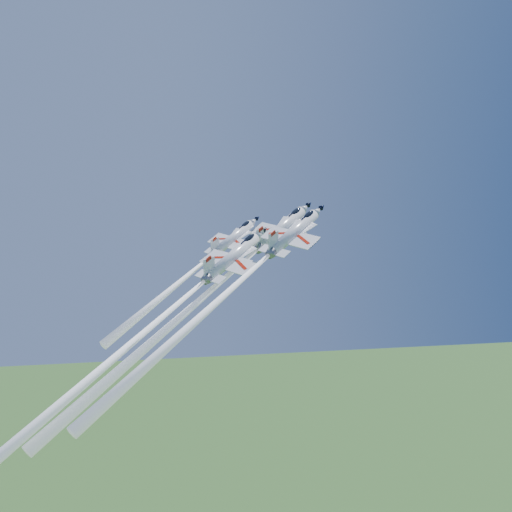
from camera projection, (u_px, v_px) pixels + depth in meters
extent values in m
cylinder|color=white|center=(281.00, 229.00, 105.37)|extent=(6.73, 8.44, 12.09)
cone|color=white|center=(304.00, 208.00, 109.75)|extent=(3.45, 3.55, 3.42)
cone|color=black|center=(310.00, 204.00, 110.77)|extent=(1.74, 1.79, 1.72)
cone|color=slate|center=(258.00, 249.00, 101.32)|extent=(3.08, 3.00, 2.45)
ellipsoid|color=black|center=(296.00, 212.00, 107.79)|extent=(3.30, 2.75, 2.70)
cube|color=black|center=(291.00, 215.00, 106.72)|extent=(1.08, 0.81, 0.92)
cube|color=white|center=(278.00, 233.00, 104.77)|extent=(9.38, 9.90, 4.39)
cube|color=white|center=(284.00, 221.00, 107.71)|extent=(3.38, 2.62, 2.16)
cube|color=white|center=(295.00, 224.00, 106.10)|extent=(3.38, 2.62, 2.16)
cube|color=white|center=(262.00, 246.00, 101.97)|extent=(5.02, 5.37, 2.33)
cube|color=white|center=(261.00, 237.00, 101.18)|extent=(2.97, 2.74, 4.03)
cube|color=#A61808|center=(261.00, 229.00, 100.57)|extent=(1.24, 0.98, 1.20)
cube|color=black|center=(282.00, 233.00, 105.91)|extent=(8.21, 5.20, 5.82)
sphere|color=white|center=(257.00, 250.00, 101.17)|extent=(1.20, 1.22, 1.13)
cone|color=white|center=(161.00, 334.00, 87.18)|extent=(17.85, 25.14, 41.84)
cylinder|color=white|center=(233.00, 238.00, 104.01)|extent=(5.37, 6.74, 9.66)
cone|color=white|center=(253.00, 221.00, 107.51)|extent=(2.76, 2.83, 2.73)
cone|color=black|center=(258.00, 218.00, 108.32)|extent=(1.39, 1.43, 1.37)
cone|color=slate|center=(213.00, 255.00, 100.78)|extent=(2.46, 2.40, 1.96)
ellipsoid|color=black|center=(246.00, 225.00, 105.94)|extent=(2.63, 2.19, 2.16)
cube|color=black|center=(241.00, 227.00, 105.09)|extent=(0.86, 0.65, 0.73)
cube|color=white|center=(230.00, 242.00, 103.53)|extent=(7.49, 7.90, 3.50)
cube|color=white|center=(236.00, 232.00, 105.88)|extent=(2.70, 2.09, 1.73)
cube|color=white|center=(244.00, 235.00, 104.59)|extent=(2.70, 2.09, 1.73)
cube|color=white|center=(216.00, 253.00, 101.29)|extent=(4.01, 4.29, 1.86)
cube|color=white|center=(215.00, 245.00, 100.66)|extent=(2.37, 2.19, 3.22)
cube|color=#A61808|center=(214.00, 239.00, 100.18)|extent=(0.99, 0.79, 0.96)
cube|color=black|center=(234.00, 242.00, 104.44)|extent=(6.55, 4.15, 4.65)
sphere|color=white|center=(212.00, 255.00, 100.65)|extent=(0.96, 0.97, 0.90)
cone|color=white|center=(162.00, 297.00, 93.43)|extent=(9.98, 13.69, 22.09)
cylinder|color=white|center=(294.00, 232.00, 94.37)|extent=(6.25, 7.84, 11.24)
cone|color=white|center=(317.00, 211.00, 98.44)|extent=(3.21, 3.30, 3.18)
cone|color=black|center=(322.00, 207.00, 99.39)|extent=(1.62, 1.66, 1.60)
cone|color=slate|center=(271.00, 254.00, 90.61)|extent=(2.87, 2.79, 2.28)
ellipsoid|color=black|center=(309.00, 215.00, 96.62)|extent=(3.06, 2.55, 2.51)
cube|color=black|center=(303.00, 218.00, 95.63)|extent=(1.00, 0.76, 0.86)
cube|color=white|center=(290.00, 237.00, 93.82)|extent=(8.71, 9.20, 4.08)
cube|color=white|center=(296.00, 225.00, 96.55)|extent=(3.14, 2.43, 2.01)
cube|color=white|center=(308.00, 228.00, 95.05)|extent=(3.14, 2.43, 2.01)
cube|color=white|center=(274.00, 251.00, 91.21)|extent=(4.67, 5.00, 2.17)
cube|color=white|center=(273.00, 242.00, 90.48)|extent=(2.76, 2.54, 3.74)
cube|color=#A61808|center=(273.00, 234.00, 89.91)|extent=(1.15, 0.92, 1.11)
cube|color=black|center=(295.00, 237.00, 94.87)|extent=(7.63, 4.83, 5.41)
sphere|color=white|center=(270.00, 254.00, 90.47)|extent=(1.12, 1.13, 1.05)
cone|color=white|center=(185.00, 331.00, 79.14)|extent=(14.78, 20.65, 34.08)
cylinder|color=white|center=(233.00, 257.00, 96.55)|extent=(6.53, 8.19, 11.73)
cone|color=white|center=(259.00, 234.00, 100.80)|extent=(3.35, 3.44, 3.32)
cone|color=black|center=(265.00, 229.00, 101.79)|extent=(1.69, 1.73, 1.67)
cone|color=slate|center=(206.00, 279.00, 92.63)|extent=(2.99, 2.91, 2.38)
ellipsoid|color=black|center=(249.00, 239.00, 98.91)|extent=(3.20, 2.67, 2.62)
cube|color=black|center=(243.00, 242.00, 97.86)|extent=(1.04, 0.79, 0.89)
cube|color=white|center=(228.00, 262.00, 95.98)|extent=(9.10, 9.60, 4.26)
cube|color=white|center=(236.00, 249.00, 98.82)|extent=(3.28, 2.54, 2.10)
cube|color=white|center=(248.00, 252.00, 97.26)|extent=(3.28, 2.54, 2.10)
cube|color=white|center=(210.00, 277.00, 93.25)|extent=(4.87, 5.21, 2.26)
cube|color=white|center=(209.00, 267.00, 92.49)|extent=(2.88, 2.66, 3.91)
cube|color=#A61808|center=(208.00, 259.00, 91.90)|extent=(1.20, 0.96, 1.16)
cube|color=black|center=(234.00, 261.00, 97.08)|extent=(7.96, 5.04, 5.65)
sphere|color=white|center=(205.00, 280.00, 92.48)|extent=(1.16, 1.18, 1.10)
cone|color=white|center=(78.00, 389.00, 77.42)|extent=(18.93, 26.79, 44.85)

